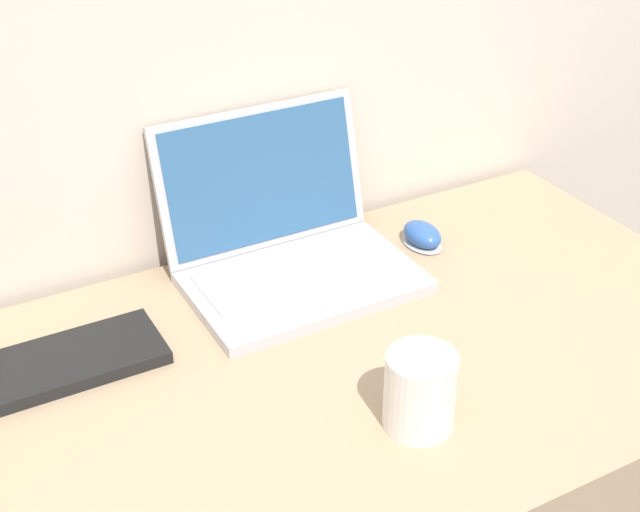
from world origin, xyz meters
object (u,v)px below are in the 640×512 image
at_px(drink_cup, 420,390).
at_px(computer_mouse, 422,236).
at_px(external_keyboard, 23,375).
at_px(laptop, 288,243).

xyz_separation_m(drink_cup, computer_mouse, (0.28, 0.40, -0.04)).
bearing_deg(external_keyboard, drink_cup, -37.99).
bearing_deg(drink_cup, external_keyboard, 142.01).
bearing_deg(computer_mouse, drink_cup, -125.01).
height_order(laptop, external_keyboard, laptop).
bearing_deg(computer_mouse, laptop, 172.72).
xyz_separation_m(laptop, external_keyboard, (-0.47, -0.08, -0.05)).
relative_size(computer_mouse, external_keyboard, 0.22).
height_order(drink_cup, external_keyboard, drink_cup).
bearing_deg(external_keyboard, computer_mouse, 3.81).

